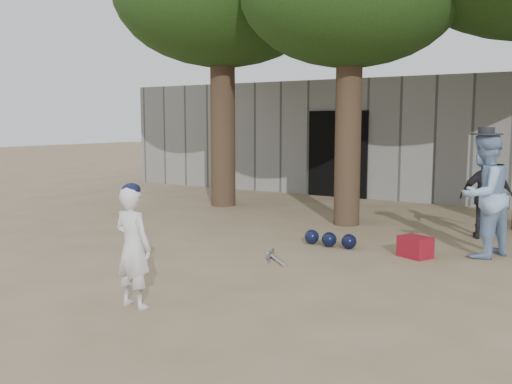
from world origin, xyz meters
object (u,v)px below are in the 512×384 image
Objects in this scene: boy_player at (133,247)px; spectator_blue at (483,195)px; red_bag at (415,247)px; spectator_dark at (487,196)px.

boy_player is 5.03m from spectator_blue.
red_bag is at bearing -32.71° from spectator_blue.
spectator_blue is at bearing 34.68° from red_bag.
spectator_dark is 2.07m from red_bag.
spectator_blue is at bearing -119.36° from boy_player.
spectator_blue reaches higher than boy_player.
spectator_blue reaches higher than spectator_dark.
boy_player is 6.14m from spectator_dark.
red_bag is at bearing -114.05° from boy_player.
boy_player is 0.71× the size of spectator_blue.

